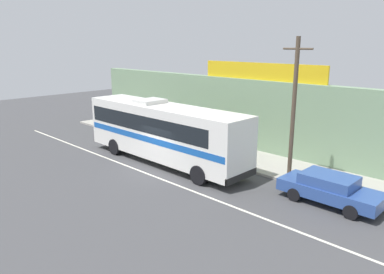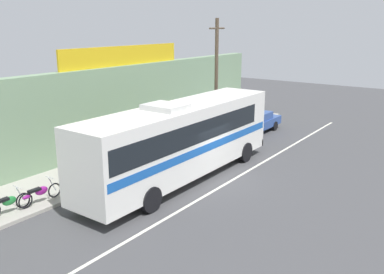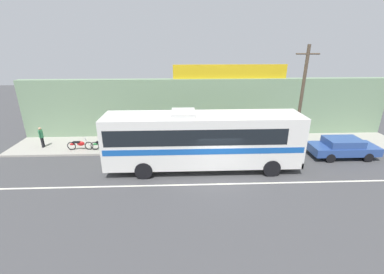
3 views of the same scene
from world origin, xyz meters
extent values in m
plane|color=#444447|center=(0.00, 0.00, 0.00)|extent=(70.00, 70.00, 0.00)
cube|color=#A8A399|center=(0.00, 5.20, 0.07)|extent=(30.00, 3.60, 0.14)
cube|color=gray|center=(0.00, 7.35, 2.40)|extent=(30.00, 0.70, 4.80)
cube|color=gold|center=(1.79, 7.35, 5.35)|extent=(9.12, 0.12, 1.10)
cube|color=silver|center=(0.00, -0.80, 0.00)|extent=(30.00, 0.14, 0.01)
cube|color=white|center=(-0.84, 1.21, 1.99)|extent=(11.89, 2.46, 3.10)
cube|color=black|center=(-1.31, 1.21, 2.54)|extent=(10.46, 2.48, 0.96)
cube|color=#1956B2|center=(-0.84, 1.21, 1.69)|extent=(11.65, 2.47, 0.36)
cube|color=black|center=(5.08, 1.21, 2.44)|extent=(0.04, 2.21, 1.40)
cube|color=black|center=(5.07, 1.21, 0.62)|extent=(0.12, 2.46, 0.36)
cube|color=silver|center=(-2.02, 1.21, 3.66)|extent=(1.40, 1.72, 0.24)
cylinder|color=black|center=(3.21, 2.34, 0.52)|extent=(1.04, 0.32, 1.04)
cylinder|color=black|center=(3.21, 0.07, 0.52)|extent=(1.04, 0.32, 1.04)
cylinder|color=black|center=(-4.40, 2.34, 0.52)|extent=(1.04, 0.32, 1.04)
cylinder|color=black|center=(-4.40, 0.07, 0.52)|extent=(1.04, 0.32, 1.04)
cube|color=#2D4C93|center=(9.07, 2.52, 0.61)|extent=(4.49, 1.79, 0.56)
cube|color=#2D4C93|center=(8.97, 2.52, 1.13)|extent=(2.34, 1.61, 0.48)
cube|color=black|center=(9.83, 2.52, 1.09)|extent=(0.21, 1.50, 0.34)
cylinder|color=black|center=(10.37, 3.36, 0.31)|extent=(0.62, 0.20, 0.62)
cylinder|color=black|center=(10.37, 1.67, 0.31)|extent=(0.62, 0.20, 0.62)
cylinder|color=black|center=(7.76, 3.36, 0.31)|extent=(0.62, 0.20, 0.62)
cylinder|color=black|center=(7.76, 1.67, 0.31)|extent=(0.62, 0.20, 0.62)
cylinder|color=brown|center=(6.22, 3.88, 3.80)|extent=(0.22, 0.22, 7.31)
cylinder|color=brown|center=(6.22, 3.88, 6.85)|extent=(1.60, 0.10, 0.10)
torus|color=black|center=(-8.94, 4.19, 0.45)|extent=(0.62, 0.06, 0.62)
torus|color=black|center=(-10.20, 4.19, 0.45)|extent=(0.62, 0.06, 0.62)
cylinder|color=silver|center=(-9.02, 4.19, 0.75)|extent=(0.34, 0.04, 0.65)
cylinder|color=silver|center=(-9.12, 4.19, 1.07)|extent=(0.03, 0.56, 0.03)
ellipsoid|color=red|center=(-9.51, 4.19, 0.63)|extent=(0.56, 0.22, 0.34)
cube|color=black|center=(-9.80, 4.19, 0.75)|extent=(0.52, 0.20, 0.10)
ellipsoid|color=red|center=(-10.14, 4.19, 0.59)|extent=(0.36, 0.14, 0.16)
torus|color=black|center=(-5.91, 4.01, 0.45)|extent=(0.62, 0.06, 0.62)
torus|color=black|center=(-7.24, 4.01, 0.45)|extent=(0.62, 0.06, 0.62)
cylinder|color=silver|center=(-5.99, 4.01, 0.75)|extent=(0.34, 0.04, 0.65)
cylinder|color=silver|center=(-6.09, 4.01, 1.07)|extent=(0.03, 0.56, 0.03)
ellipsoid|color=#991E8C|center=(-6.51, 4.01, 0.63)|extent=(0.56, 0.22, 0.34)
cube|color=black|center=(-6.82, 4.01, 0.75)|extent=(0.52, 0.20, 0.10)
ellipsoid|color=#991E8C|center=(-7.18, 4.01, 0.59)|extent=(0.36, 0.14, 0.16)
torus|color=black|center=(-7.27, 4.14, 0.45)|extent=(0.62, 0.06, 0.62)
torus|color=black|center=(-8.50, 4.14, 0.45)|extent=(0.62, 0.06, 0.62)
cylinder|color=silver|center=(-7.35, 4.14, 0.75)|extent=(0.34, 0.04, 0.65)
cylinder|color=silver|center=(-7.45, 4.14, 1.07)|extent=(0.03, 0.56, 0.03)
ellipsoid|color=#237F38|center=(-7.82, 4.14, 0.63)|extent=(0.56, 0.22, 0.34)
cube|color=black|center=(-8.11, 4.14, 0.75)|extent=(0.52, 0.20, 0.10)
ellipsoid|color=#237F38|center=(-8.44, 4.14, 0.59)|extent=(0.36, 0.14, 0.16)
cylinder|color=navy|center=(-0.24, 4.49, 0.53)|extent=(0.13, 0.13, 0.77)
cylinder|color=navy|center=(-0.24, 4.31, 0.53)|extent=(0.13, 0.13, 0.77)
cylinder|color=gold|center=(-0.24, 4.40, 1.20)|extent=(0.30, 0.30, 0.58)
sphere|color=#A37556|center=(-0.24, 4.40, 1.63)|extent=(0.21, 0.21, 0.21)
cylinder|color=gold|center=(-0.24, 4.60, 1.23)|extent=(0.08, 0.08, 0.53)
cylinder|color=gold|center=(-0.24, 4.20, 1.23)|extent=(0.08, 0.08, 0.53)
cylinder|color=navy|center=(-0.71, 5.61, 0.53)|extent=(0.13, 0.13, 0.78)
cylinder|color=navy|center=(-0.71, 5.43, 0.53)|extent=(0.13, 0.13, 0.78)
cylinder|color=gold|center=(-0.71, 5.52, 1.22)|extent=(0.30, 0.30, 0.59)
sphere|color=#A37556|center=(-0.71, 5.52, 1.65)|extent=(0.21, 0.21, 0.21)
cylinder|color=gold|center=(-0.71, 5.72, 1.25)|extent=(0.08, 0.08, 0.54)
cylinder|color=gold|center=(-0.71, 5.32, 1.25)|extent=(0.08, 0.08, 0.54)
cylinder|color=black|center=(-12.57, 4.92, 0.52)|extent=(0.13, 0.13, 0.76)
cylinder|color=black|center=(-12.57, 4.74, 0.52)|extent=(0.13, 0.13, 0.76)
cylinder|color=#2D7A4C|center=(-12.57, 4.83, 1.19)|extent=(0.30, 0.30, 0.57)
sphere|color=tan|center=(-12.57, 4.83, 1.61)|extent=(0.21, 0.21, 0.21)
cylinder|color=#2D7A4C|center=(-12.57, 5.03, 1.22)|extent=(0.08, 0.08, 0.53)
cylinder|color=#2D7A4C|center=(-12.57, 4.63, 1.22)|extent=(0.08, 0.08, 0.53)
camera|label=1|loc=(15.40, -12.88, 7.11)|focal=34.21mm
camera|label=2|loc=(-15.53, -9.95, 7.09)|focal=38.78mm
camera|label=3|loc=(-2.12, -13.49, 7.69)|focal=24.07mm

